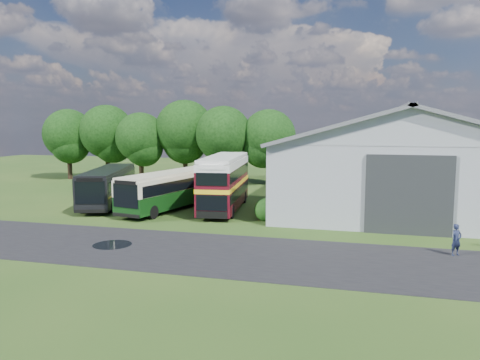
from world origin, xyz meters
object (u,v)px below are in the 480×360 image
(visitor_a, at_px, (456,240))
(storage_shed, at_px, (397,155))
(bus_dark_single, at_px, (108,186))
(bus_green_single, at_px, (171,189))
(bus_maroon_double, at_px, (224,183))

(visitor_a, bearing_deg, storage_shed, 62.13)
(bus_dark_single, height_order, visitor_a, bus_dark_single)
(bus_dark_single, relative_size, visitor_a, 6.75)
(bus_green_single, xyz_separation_m, bus_dark_single, (-6.08, 0.61, 0.01))
(bus_dark_single, bearing_deg, visitor_a, -36.91)
(bus_dark_single, bearing_deg, storage_shed, -0.81)
(storage_shed, xyz_separation_m, visitor_a, (2.08, -16.26, -3.33))
(bus_maroon_double, xyz_separation_m, bus_dark_single, (-10.31, -0.21, -0.54))
(bus_maroon_double, height_order, bus_dark_single, bus_maroon_double)
(bus_dark_single, xyz_separation_m, visitor_a, (25.87, -9.25, -0.79))
(bus_green_single, distance_m, bus_dark_single, 6.11)
(storage_shed, bearing_deg, bus_dark_single, -163.58)
(bus_green_single, height_order, bus_dark_single, bus_dark_single)
(bus_green_single, bearing_deg, visitor_a, -11.39)
(bus_maroon_double, bearing_deg, bus_dark_single, 174.46)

